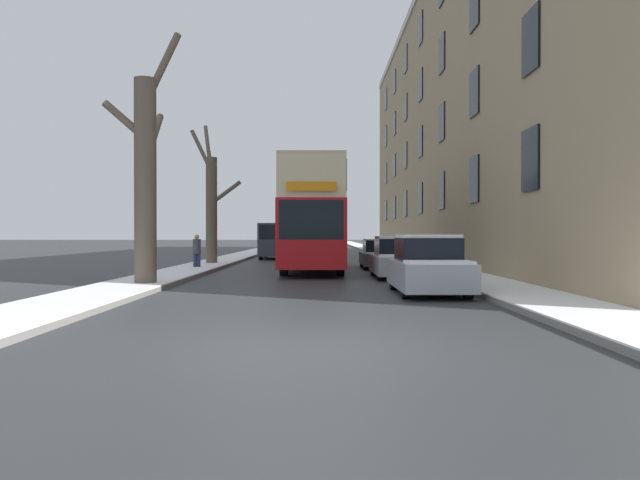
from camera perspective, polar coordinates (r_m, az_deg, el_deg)
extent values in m
plane|color=#303335|center=(8.76, -1.25, -9.85)|extent=(320.00, 320.00, 0.00)
cube|color=slate|center=(61.87, -4.80, -0.86)|extent=(2.09, 130.00, 0.13)
cube|color=white|center=(61.87, -4.80, -0.78)|extent=(2.06, 130.00, 0.03)
cube|color=slate|center=(61.83, 4.88, -0.86)|extent=(2.09, 130.00, 0.13)
cube|color=white|center=(61.83, 4.88, -0.78)|extent=(2.06, 130.00, 0.03)
cube|color=tan|center=(39.28, 16.08, 10.57)|extent=(9.00, 51.53, 16.86)
cube|color=black|center=(18.89, 18.93, 6.99)|extent=(0.08, 1.40, 1.80)
cube|color=black|center=(25.08, 14.16, 5.40)|extent=(0.08, 1.40, 1.80)
cube|color=black|center=(31.39, 11.31, 4.43)|extent=(0.08, 1.40, 1.80)
cube|color=black|center=(37.76, 9.42, 3.77)|extent=(0.08, 1.40, 1.80)
cube|color=black|center=(44.16, 8.08, 3.31)|extent=(0.08, 1.40, 1.80)
cube|color=black|center=(50.57, 7.08, 2.96)|extent=(0.08, 1.40, 1.80)
cube|color=black|center=(57.01, 6.30, 2.69)|extent=(0.08, 1.40, 1.80)
cube|color=black|center=(19.56, 18.96, 16.85)|extent=(0.08, 1.40, 1.80)
cube|color=black|center=(25.59, 14.18, 12.94)|extent=(0.08, 1.40, 1.80)
cube|color=black|center=(31.80, 11.32, 10.50)|extent=(0.08, 1.40, 1.80)
cube|color=black|center=(38.10, 9.43, 8.84)|extent=(0.08, 1.40, 1.80)
cube|color=black|center=(44.45, 8.08, 7.65)|extent=(0.08, 1.40, 1.80)
cube|color=black|center=(50.83, 7.08, 6.76)|extent=(0.08, 1.40, 1.80)
cube|color=black|center=(57.23, 6.30, 6.06)|extent=(0.08, 1.40, 1.80)
cube|color=black|center=(26.52, 14.20, 20.07)|extent=(0.08, 1.40, 1.80)
cube|color=black|center=(32.55, 11.33, 16.35)|extent=(0.08, 1.40, 1.80)
cube|color=black|center=(38.73, 9.44, 13.78)|extent=(0.08, 1.40, 1.80)
cube|color=black|center=(44.99, 8.09, 11.92)|extent=(0.08, 1.40, 1.80)
cube|color=black|center=(51.30, 7.08, 10.50)|extent=(0.08, 1.40, 1.80)
cube|color=black|center=(57.65, 6.31, 9.40)|extent=(0.08, 1.40, 1.80)
cube|color=black|center=(39.64, 9.44, 18.53)|extent=(0.08, 1.40, 1.80)
cube|color=black|center=(45.77, 8.09, 16.06)|extent=(0.08, 1.40, 1.80)
cube|color=black|center=(51.99, 7.09, 14.16)|extent=(0.08, 1.40, 1.80)
cube|color=black|center=(58.27, 6.31, 12.67)|extent=(0.08, 1.40, 1.80)
cylinder|color=brown|center=(19.02, -15.44, 5.02)|extent=(0.64, 0.64, 6.14)
cylinder|color=brown|center=(19.52, -17.16, 10.38)|extent=(1.42, 0.43, 1.24)
cylinder|color=brown|center=(19.81, -14.02, 14.96)|extent=(1.11, 0.97, 2.33)
cylinder|color=brown|center=(20.51, -14.76, 8.99)|extent=(0.48, 2.83, 2.04)
cylinder|color=brown|center=(31.28, -9.64, 2.57)|extent=(0.55, 0.55, 5.37)
cylinder|color=brown|center=(32.44, -9.92, 8.05)|extent=(0.85, 1.94, 2.84)
cylinder|color=brown|center=(32.03, -9.78, 7.05)|extent=(0.56, 1.28, 1.33)
cylinder|color=brown|center=(31.75, -10.52, 8.00)|extent=(1.24, 0.51, 2.16)
cylinder|color=brown|center=(31.09, -8.37, 4.31)|extent=(1.59, 0.46, 1.19)
cube|color=red|center=(27.00, -0.39, 0.58)|extent=(2.49, 11.04, 2.51)
cube|color=beige|center=(27.07, -0.39, 4.84)|extent=(2.44, 10.82, 1.52)
cube|color=beige|center=(27.15, -0.39, 6.56)|extent=(2.44, 10.82, 0.12)
cube|color=black|center=(27.00, -0.39, 1.60)|extent=(2.52, 9.71, 1.30)
cube|color=black|center=(27.08, -0.39, 5.00)|extent=(2.52, 9.71, 1.15)
cube|color=black|center=(21.50, -0.55, 1.87)|extent=(2.24, 0.06, 1.37)
cube|color=orange|center=(21.55, -0.56, 4.93)|extent=(1.74, 0.05, 0.32)
cylinder|color=black|center=(23.75, -3.07, -2.04)|extent=(0.30, 1.02, 1.02)
cylinder|color=black|center=(23.72, 2.11, -2.04)|extent=(0.30, 1.02, 1.02)
cylinder|color=black|center=(30.14, -2.37, -1.49)|extent=(0.30, 1.02, 1.02)
cylinder|color=black|center=(30.12, 1.72, -1.49)|extent=(0.30, 1.02, 1.02)
cube|color=#9EA3AD|center=(16.69, 10.12, -3.11)|extent=(1.76, 4.03, 0.70)
cube|color=black|center=(16.82, 10.03, -0.85)|extent=(1.51, 2.02, 0.61)
cube|color=white|center=(16.82, 10.03, 0.35)|extent=(1.48, 1.92, 0.09)
cube|color=white|center=(15.26, 11.05, -2.01)|extent=(1.58, 1.05, 0.07)
cylinder|color=black|center=(15.40, 8.07, -4.18)|extent=(0.20, 0.62, 0.62)
cylinder|color=black|center=(15.68, 13.66, -4.11)|extent=(0.20, 0.62, 0.62)
cylinder|color=black|center=(17.79, 7.00, -3.54)|extent=(0.20, 0.62, 0.62)
cylinder|color=black|center=(18.03, 11.87, -3.50)|extent=(0.20, 0.62, 0.62)
cube|color=#9EA3AD|center=(22.64, 7.51, -2.22)|extent=(1.86, 4.03, 0.64)
cube|color=black|center=(22.78, 7.46, -0.64)|extent=(1.60, 2.02, 0.60)
cube|color=white|center=(22.77, 7.46, 0.23)|extent=(1.56, 1.92, 0.09)
cube|color=white|center=(21.21, 8.00, -1.45)|extent=(1.68, 1.05, 0.07)
cylinder|color=black|center=(21.36, 5.73, -2.85)|extent=(0.20, 0.63, 0.63)
cylinder|color=black|center=(21.58, 10.08, -2.83)|extent=(0.20, 0.63, 0.63)
cylinder|color=black|center=(23.76, 5.17, -2.51)|extent=(0.20, 0.63, 0.63)
cylinder|color=black|center=(23.96, 9.09, -2.49)|extent=(0.20, 0.63, 0.63)
cube|color=#474C56|center=(28.86, 5.93, -1.70)|extent=(1.88, 4.10, 0.56)
cube|color=black|center=(29.00, 5.90, -0.58)|extent=(1.62, 2.05, 0.57)
cube|color=white|center=(29.00, 5.90, 0.02)|extent=(1.58, 1.95, 0.05)
cube|color=white|center=(27.40, 6.24, -1.20)|extent=(1.70, 1.07, 0.04)
cylinder|color=black|center=(27.57, 4.47, -2.04)|extent=(0.20, 0.68, 0.68)
cylinder|color=black|center=(27.74, 7.90, -2.02)|extent=(0.20, 0.68, 0.68)
cylinder|color=black|center=(30.02, 4.12, -1.82)|extent=(0.20, 0.68, 0.68)
cylinder|color=black|center=(30.18, 7.27, -1.82)|extent=(0.20, 0.68, 0.68)
cube|color=#333842|center=(40.14, -3.75, 0.05)|extent=(1.93, 5.40, 2.03)
cube|color=black|center=(37.46, -4.04, 0.73)|extent=(1.70, 0.06, 0.89)
cylinder|color=black|center=(38.50, -5.19, -1.30)|extent=(0.22, 0.68, 0.68)
cylinder|color=black|center=(38.38, -2.67, -1.30)|extent=(0.22, 0.68, 0.68)
cylinder|color=black|center=(41.94, -4.74, -1.15)|extent=(0.22, 0.68, 0.68)
cylinder|color=black|center=(41.83, -2.43, -1.15)|extent=(0.22, 0.68, 0.68)
cylinder|color=navy|center=(27.53, -10.79, -1.99)|extent=(0.16, 0.16, 0.73)
cylinder|color=navy|center=(27.52, -11.11, -1.99)|extent=(0.16, 0.16, 0.73)
cylinder|color=#47474C|center=(27.50, -10.96, -0.57)|extent=(0.34, 0.34, 0.64)
sphere|color=tan|center=(27.50, -10.96, 0.30)|extent=(0.20, 0.20, 0.20)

